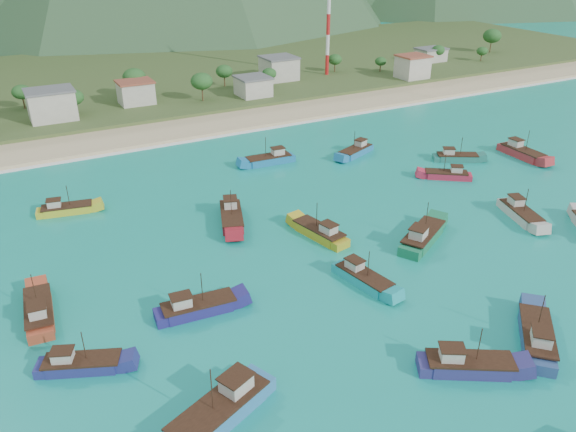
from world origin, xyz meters
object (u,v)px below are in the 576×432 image
boat_11 (320,233)px  boat_24 (221,411)px  radio_tower (329,14)px  boat_19 (197,308)px  boat_9 (232,218)px  boat_22 (422,237)px  boat_1 (468,366)px  boat_10 (269,160)px  boat_16 (520,214)px  boat_23 (81,365)px  boat_6 (356,152)px  boat_5 (39,312)px  boat_25 (537,338)px  boat_12 (456,158)px  boat_15 (522,153)px  boat_18 (66,210)px  boat_0 (363,279)px  boat_3 (447,175)px

boat_11 → boat_24: 40.04m
radio_tower → boat_19: 135.29m
boat_9 → boat_22: size_ratio=0.98×
boat_1 → boat_10: (9.14, 67.95, -0.00)m
boat_16 → boat_23: bearing=20.5°
boat_6 → boat_19: boat_19 is taller
boat_5 → boat_19: size_ratio=1.02×
boat_9 → boat_11: (10.50, -11.74, -0.10)m
boat_24 → boat_25: (37.77, -7.12, -0.14)m
boat_22 → boat_25: size_ratio=1.16×
boat_11 → boat_24: boat_24 is taller
boat_12 → boat_16: (-9.74, -25.97, 0.10)m
boat_10 → boat_25: bearing=-175.1°
boat_12 → boat_15: boat_15 is taller
boat_1 → boat_10: 68.56m
radio_tower → boat_18: (-94.49, -65.15, -20.39)m
boat_0 → boat_16: bearing=175.9°
boat_12 → boat_24: 84.58m
radio_tower → boat_22: radio_tower is taller
boat_9 → boat_25: size_ratio=1.14×
radio_tower → boat_25: bearing=-111.4°
boat_18 → boat_24: size_ratio=0.75×
boat_0 → boat_11: boat_11 is taller
boat_6 → boat_11: 39.35m
radio_tower → boat_23: radio_tower is taller
boat_5 → boat_9: size_ratio=0.92×
boat_6 → boat_3: bearing=-179.1°
boat_23 → boat_25: 53.44m
boat_11 → boat_18: (-34.86, 28.78, -0.12)m
boat_18 → boat_25: (43.98, -63.87, 0.21)m
boat_3 → boat_12: 10.81m
boat_1 → boat_25: (10.75, -0.39, 0.08)m
boat_1 → boat_23: size_ratio=1.11×
boat_1 → boat_24: bearing=-72.9°
boat_12 → boat_22: size_ratio=0.80×
radio_tower → boat_22: bearing=-114.1°
boat_9 → boat_24: (-18.15, -39.71, 0.13)m
boat_0 → boat_11: size_ratio=0.94×
boat_5 → boat_24: boat_24 is taller
boat_9 → boat_15: 68.89m
boat_5 → boat_12: size_ratio=1.14×
boat_15 → boat_11: bearing=12.3°
boat_1 → boat_24: boat_24 is taller
boat_9 → boat_18: size_ratio=1.22×
boat_25 → boat_10: bearing=136.0°
boat_6 → boat_10: size_ratio=0.97×
radio_tower → boat_24: size_ratio=2.93×
boat_6 → boat_16: bearing=168.3°
radio_tower → boat_19: size_ratio=3.57×
boat_16 → boat_19: 58.85m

